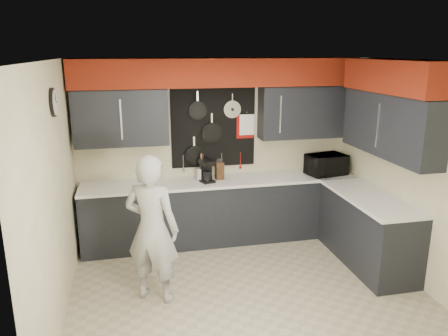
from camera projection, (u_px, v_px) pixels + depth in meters
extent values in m
plane|color=tan|center=(247.00, 290.00, 5.07)|extent=(4.00, 4.00, 0.00)
cube|color=beige|center=(217.00, 149.00, 6.37)|extent=(4.00, 0.01, 2.60)
cube|color=black|center=(121.00, 118.00, 5.81)|extent=(1.24, 0.32, 0.75)
cube|color=black|center=(305.00, 112.00, 6.35)|extent=(1.34, 0.32, 0.75)
cube|color=maroon|center=(219.00, 73.00, 5.92)|extent=(3.94, 0.36, 0.38)
cube|color=black|center=(213.00, 127.00, 6.27)|extent=(1.22, 0.03, 1.15)
cylinder|color=black|center=(198.00, 110.00, 6.11)|extent=(0.26, 0.04, 0.26)
cylinder|color=black|center=(212.00, 133.00, 6.24)|extent=(0.30, 0.04, 0.30)
cylinder|color=black|center=(194.00, 155.00, 6.27)|extent=(0.27, 0.04, 0.27)
cylinder|color=silver|center=(232.00, 109.00, 6.22)|extent=(0.25, 0.02, 0.25)
cube|color=maroon|center=(245.00, 127.00, 6.35)|extent=(0.26, 0.01, 0.34)
cube|color=white|center=(247.00, 125.00, 6.33)|extent=(0.22, 0.01, 0.30)
cylinder|color=silver|center=(183.00, 163.00, 6.28)|extent=(0.01, 0.01, 0.20)
cylinder|color=silver|center=(203.00, 162.00, 6.34)|extent=(0.01, 0.01, 0.20)
cylinder|color=silver|center=(222.00, 161.00, 6.40)|extent=(0.01, 0.01, 0.20)
cylinder|color=silver|center=(240.00, 160.00, 6.45)|extent=(0.01, 0.01, 0.20)
cube|color=beige|center=(412.00, 173.00, 5.14)|extent=(0.01, 3.50, 2.60)
cube|color=black|center=(390.00, 125.00, 5.25)|extent=(0.32, 1.70, 0.75)
cube|color=maroon|center=(393.00, 76.00, 5.10)|extent=(0.36, 1.70, 0.38)
cube|color=beige|center=(54.00, 196.00, 4.31)|extent=(0.01, 3.50, 2.60)
cylinder|color=black|center=(53.00, 102.00, 4.46)|extent=(0.04, 0.30, 0.30)
cylinder|color=white|center=(55.00, 102.00, 4.47)|extent=(0.01, 0.26, 0.26)
cube|color=black|center=(221.00, 211.00, 6.32)|extent=(3.90, 0.60, 0.88)
cube|color=white|center=(221.00, 181.00, 6.18)|extent=(3.90, 0.63, 0.04)
cube|color=black|center=(367.00, 231.00, 5.63)|extent=(0.60, 1.60, 0.88)
cube|color=white|center=(369.00, 197.00, 5.51)|extent=(0.63, 1.60, 0.04)
cube|color=black|center=(225.00, 244.00, 6.17)|extent=(3.90, 0.06, 0.10)
imported|color=black|center=(326.00, 165.00, 6.40)|extent=(0.61, 0.48, 0.30)
cube|color=#311C0F|center=(219.00, 171.00, 6.19)|extent=(0.12, 0.12, 0.25)
cylinder|color=white|center=(202.00, 174.00, 6.14)|extent=(0.13, 0.13, 0.17)
cube|color=black|center=(207.00, 181.00, 6.08)|extent=(0.23, 0.25, 0.03)
cube|color=black|center=(206.00, 169.00, 6.11)|extent=(0.18, 0.11, 0.28)
cube|color=black|center=(207.00, 162.00, 6.01)|extent=(0.23, 0.25, 0.06)
cylinder|color=black|center=(207.00, 176.00, 6.04)|extent=(0.10, 0.10, 0.13)
imported|color=#A1A09E|center=(152.00, 229.00, 4.70)|extent=(0.72, 0.64, 1.66)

